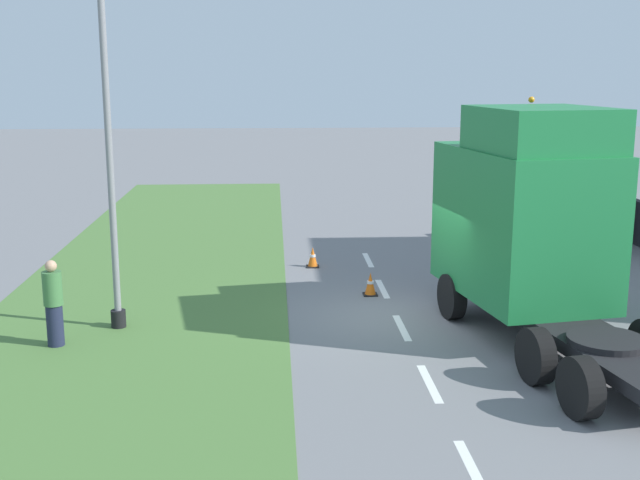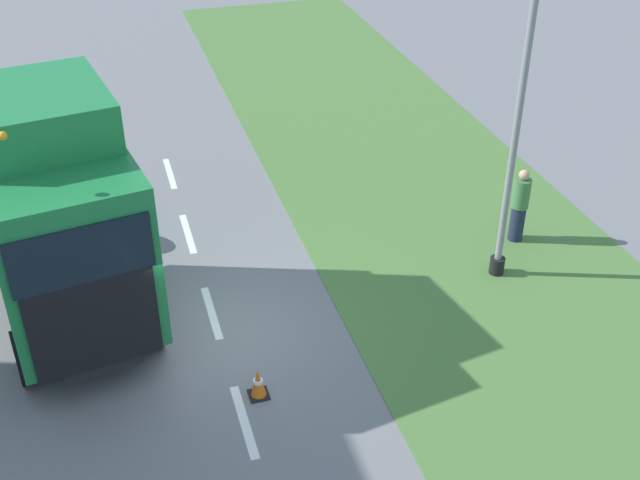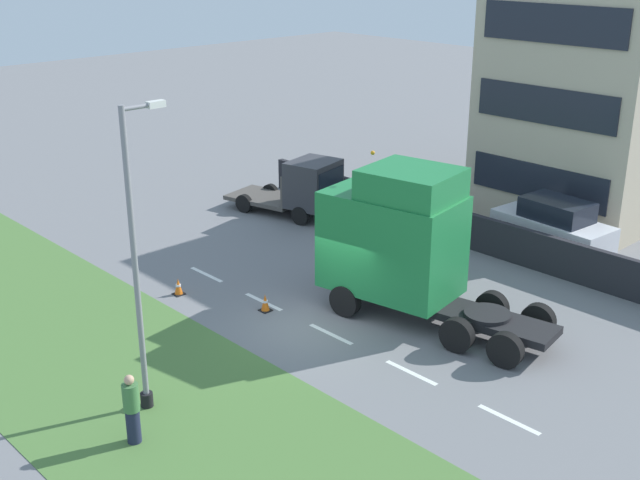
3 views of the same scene
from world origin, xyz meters
TOP-DOWN VIEW (x-y plane):
  - ground_plane at (0.00, 0.00)m, footprint 120.00×120.00m
  - grass_verge at (-6.00, 0.00)m, footprint 7.00×44.00m
  - lane_markings at (0.00, -0.70)m, footprint 0.16×14.60m
  - lorry_cab at (2.60, -1.09)m, footprint 3.77×7.81m
  - lamp_post at (-6.17, -0.32)m, footprint 1.28×0.32m
  - pedestrian at (-7.31, -1.46)m, footprint 0.39×0.39m
  - traffic_cone_lead at (-0.39, 1.94)m, footprint 0.36×0.36m

SIDE VIEW (x-z plane):
  - ground_plane at x=0.00m, z-range 0.00..0.00m
  - lane_markings at x=0.00m, z-range 0.00..0.00m
  - grass_verge at x=-6.00m, z-range 0.00..0.01m
  - traffic_cone_lead at x=-0.39m, z-range -0.01..0.57m
  - pedestrian at x=-7.31m, z-range -0.01..1.81m
  - lorry_cab at x=2.60m, z-range -0.05..4.94m
  - lamp_post at x=-6.17m, z-range -0.28..7.54m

